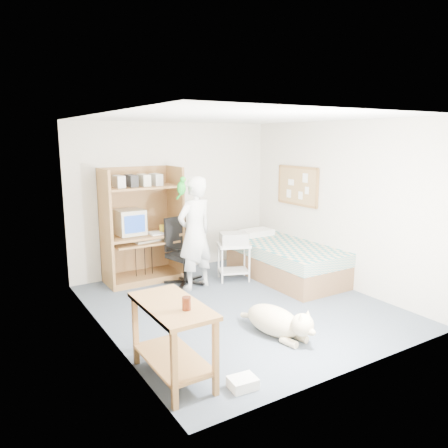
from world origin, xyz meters
name	(u,v)px	position (x,y,z in m)	size (l,w,h in m)	color
floor	(239,305)	(0.00, 0.00, 0.00)	(4.00, 4.00, 0.00)	#424C5A
wall_back	(174,198)	(0.00, 2.00, 1.25)	(3.60, 0.02, 2.50)	beige
wall_right	(338,204)	(1.80, 0.00, 1.25)	(0.02, 4.00, 2.50)	beige
wall_left	(104,230)	(-1.80, 0.00, 1.25)	(0.02, 4.00, 2.50)	beige
ceiling	(240,117)	(0.00, 0.00, 2.50)	(3.60, 4.00, 0.02)	white
computer_hutch	(142,230)	(-0.70, 1.74, 0.82)	(1.20, 0.63, 1.80)	brown
bed	(285,260)	(1.30, 0.62, 0.29)	(1.02, 2.02, 0.66)	brown
side_desk	(173,330)	(-1.55, -1.20, 0.49)	(0.50, 1.00, 0.75)	brown
corkboard	(298,186)	(1.77, 0.90, 1.45)	(0.04, 0.94, 0.66)	olive
office_chair	(183,260)	(-0.23, 1.25, 0.37)	(0.58, 0.58, 1.02)	black
person	(195,233)	(-0.16, 0.95, 0.85)	(0.62, 0.41, 1.70)	white
parrot	(182,187)	(-0.36, 0.96, 1.56)	(0.12, 0.22, 0.34)	#138422
dog	(278,321)	(-0.14, -1.01, 0.18)	(0.49, 1.10, 0.42)	#C7B185
printer_cart	(234,256)	(0.53, 0.96, 0.39)	(0.60, 0.55, 0.59)	silver
printer	(234,238)	(0.53, 0.96, 0.68)	(0.42, 0.32, 0.18)	#A6A6A2
crt_monitor	(129,222)	(-0.89, 1.75, 0.97)	(0.43, 0.46, 0.39)	beige
keyboard	(149,241)	(-0.65, 1.58, 0.67)	(0.45, 0.16, 0.03)	beige
pencil_cup	(162,229)	(-0.39, 1.65, 0.82)	(0.08, 0.08, 0.12)	gold
drink_glass	(186,303)	(-1.50, -1.40, 0.81)	(0.08, 0.08, 0.12)	#42180A
floor_box_a	(243,383)	(-1.08, -1.69, 0.05)	(0.25, 0.20, 0.10)	white
floor_box_b	(167,361)	(-1.50, -0.93, 0.04)	(0.18, 0.22, 0.08)	#B3B3AE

